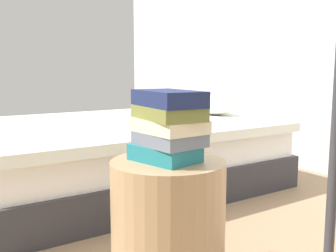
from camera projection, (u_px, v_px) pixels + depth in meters
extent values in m
cube|color=#2D2D33|center=(122.00, 169.00, 2.81)|extent=(1.58, 2.06, 0.22)
cube|color=white|center=(122.00, 142.00, 2.78)|extent=(1.51, 1.98, 0.18)
cube|color=silver|center=(121.00, 125.00, 2.77)|extent=(1.61, 2.02, 0.06)
ellipsoid|color=silver|center=(209.00, 104.00, 3.19)|extent=(0.57, 0.30, 0.16)
cylinder|color=tan|center=(168.00, 224.00, 1.45)|extent=(0.43, 0.43, 0.49)
cube|color=#1E727F|center=(165.00, 153.00, 1.42)|extent=(0.26, 0.20, 0.06)
cube|color=slate|center=(169.00, 139.00, 1.40)|extent=(0.24, 0.19, 0.05)
cube|color=beige|center=(170.00, 126.00, 1.40)|extent=(0.27, 0.19, 0.05)
cube|color=olive|center=(167.00, 113.00, 1.40)|extent=(0.30, 0.20, 0.05)
cube|color=#19234C|center=(169.00, 98.00, 1.39)|extent=(0.31, 0.20, 0.06)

